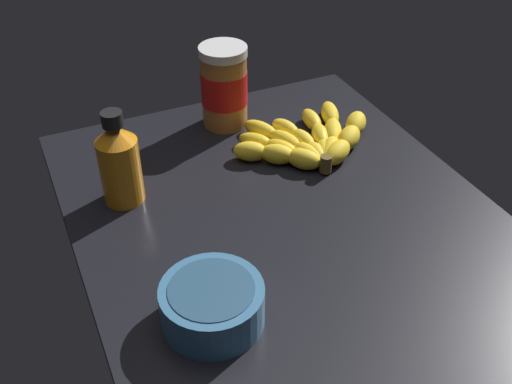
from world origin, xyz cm
name	(u,v)px	position (x,y,z in cm)	size (l,w,h in cm)	color
ground_plane	(286,225)	(0.00, 0.00, -1.98)	(76.41, 61.71, 3.97)	black
banana_bunch	(309,141)	(14.86, -11.87, 1.57)	(19.59, 28.06, 3.55)	yellow
peanut_butter_jar	(224,87)	(28.95, -1.77, 7.59)	(8.56, 8.56, 15.17)	#9E602D
honey_bottle	(119,162)	(14.08, 21.20, 6.92)	(6.28, 6.28, 15.43)	orange
small_bowl	(212,304)	(-14.56, 17.49, 2.88)	(12.80, 12.80, 5.58)	teal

